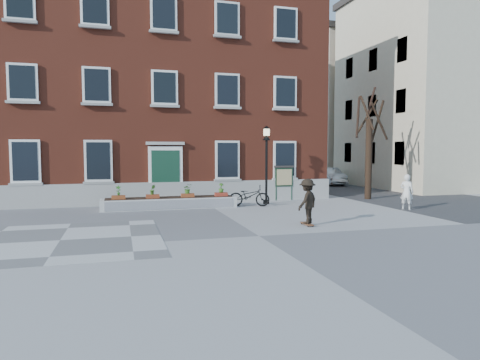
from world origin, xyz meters
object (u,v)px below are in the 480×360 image
object	(u,v)px
parked_car	(329,176)
notice_board	(284,177)
skateboarder	(307,201)
bicycle	(249,196)
bystander	(407,192)
lamp_post	(266,154)

from	to	relation	value
parked_car	notice_board	size ratio (longest dim) A/B	2.15
skateboarder	parked_car	bearing A→B (deg)	59.97
notice_board	skateboarder	size ratio (longest dim) A/B	1.11
bicycle	bystander	world-z (taller)	bystander
bystander	skateboarder	world-z (taller)	skateboarder
bicycle	notice_board	size ratio (longest dim) A/B	1.05
parked_car	lamp_post	size ratio (longest dim) A/B	1.02
bicycle	parked_car	world-z (taller)	parked_car
bicycle	notice_board	world-z (taller)	notice_board
bicycle	bystander	bearing A→B (deg)	-95.50
parked_car	bystander	distance (m)	13.84
bicycle	bystander	distance (m)	7.25
notice_board	bicycle	bearing A→B (deg)	-143.60
lamp_post	notice_board	xyz separation A→B (m)	(1.44, 1.23, -1.28)
bicycle	notice_board	bearing A→B (deg)	-34.04
parked_car	bystander	size ratio (longest dim) A/B	2.48
notice_board	skateboarder	distance (m)	7.71
bystander	bicycle	bearing A→B (deg)	27.54
parked_car	lamp_post	xyz separation A→B (m)	(-8.62, -9.77, 1.88)
bystander	parked_car	bearing A→B (deg)	-50.57
lamp_post	bystander	bearing A→B (deg)	-34.14
parked_car	notice_board	world-z (taller)	notice_board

